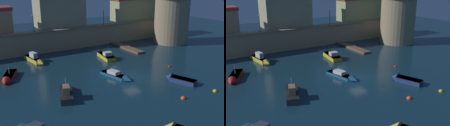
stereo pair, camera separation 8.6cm
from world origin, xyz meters
TOP-DOWN VIEW (x-y plane):
  - ground_plane at (0.00, 0.00)m, footprint 125.43×125.43m
  - quay_wall at (0.00, 22.13)m, footprint 50.96×2.75m
  - old_town_backdrop at (0.29, 26.01)m, footprint 49.12×6.08m
  - fortress_tower at (21.99, 14.26)m, footprint 8.79×8.79m
  - pier_dock at (9.53, 15.33)m, footprint 1.85×11.16m
  - quay_lamp_0 at (-8.84, 22.13)m, footprint 0.32×0.32m
  - quay_lamp_1 at (7.73, 22.13)m, footprint 0.32×0.32m
  - moored_boat_0 at (4.68, -5.44)m, footprint 3.08×5.09m
  - moored_boat_1 at (1.85, 11.86)m, footprint 2.75×6.93m
  - moored_boat_2 at (-17.06, 8.99)m, footprint 3.67×6.00m
  - moored_boat_3 at (-11.66, -0.95)m, footprint 3.59×6.37m
  - moored_boat_4 at (-2.23, 0.68)m, footprint 2.76×6.38m
  - moored_boat_7 at (-10.88, 15.75)m, footprint 2.39×6.72m
  - mooring_buoy_0 at (6.35, -10.79)m, footprint 0.58×0.58m
  - mooring_buoy_1 at (8.62, 0.52)m, footprint 0.47×0.47m
  - mooring_buoy_2 at (0.88, -10.10)m, footprint 0.69×0.69m

SIDE VIEW (x-z plane):
  - ground_plane at x=0.00m, z-range 0.00..0.00m
  - mooring_buoy_0 at x=6.35m, z-range -0.29..0.29m
  - mooring_buoy_1 at x=8.62m, z-range -0.24..0.24m
  - mooring_buoy_2 at x=0.88m, z-range -0.35..0.35m
  - pier_dock at x=9.53m, z-range -0.15..0.55m
  - moored_boat_4 at x=-2.23m, z-range -0.37..1.03m
  - moored_boat_2 at x=-17.06m, z-range -0.91..1.65m
  - moored_boat_0 at x=4.68m, z-range -0.37..1.11m
  - moored_boat_1 at x=1.85m, z-range -0.51..1.44m
  - moored_boat_7 at x=-10.88m, z-range -0.46..1.56m
  - moored_boat_3 at x=-11.66m, z-range -0.96..2.06m
  - quay_wall at x=0.00m, z-range 0.01..4.59m
  - fortress_tower at x=21.99m, z-range 0.06..11.49m
  - quay_lamp_1 at x=7.73m, z-range 5.14..8.47m
  - quay_lamp_0 at x=-8.84m, z-range 5.14..8.54m
  - old_town_backdrop at x=0.29m, z-range 3.41..12.77m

